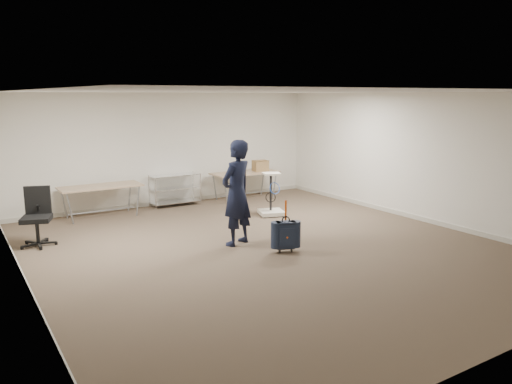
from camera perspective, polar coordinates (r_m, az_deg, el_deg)
ground at (r=9.14m, az=1.27°, el=-6.43°), size 9.00×9.00×0.00m
room_shell at (r=10.26m, az=-2.99°, el=-4.19°), size 8.00×9.00×9.00m
folding_table_left at (r=11.78m, az=-17.33°, el=0.44°), size 1.80×0.75×0.73m
folding_table_right at (r=13.24m, az=-1.26°, el=2.07°), size 1.80×0.75×0.73m
wire_shelf at (r=12.65m, az=-9.25°, el=0.41°), size 1.22×0.47×0.80m
person at (r=9.15m, az=-2.23°, el=-0.10°), size 0.83×0.70×1.95m
suitcase at (r=8.83m, az=3.41°, el=-4.91°), size 0.39×0.31×0.94m
office_chair at (r=10.07m, az=-23.67°, el=-3.79°), size 0.66×0.66×1.08m
equipment_cart at (r=11.53m, az=1.77°, el=-1.39°), size 0.68×0.68×0.99m
cardboard_box at (r=13.40m, az=0.50°, el=3.03°), size 0.41×0.33×0.29m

